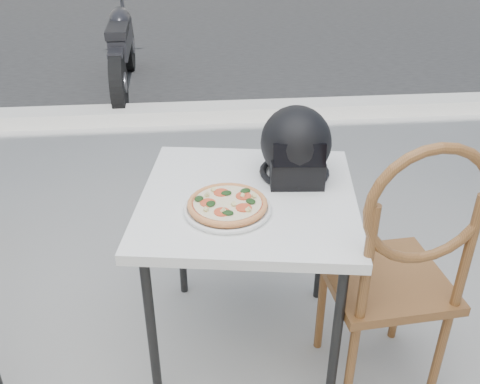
{
  "coord_description": "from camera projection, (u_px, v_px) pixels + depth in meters",
  "views": [
    {
      "loc": [
        -0.02,
        -1.44,
        1.81
      ],
      "look_at": [
        0.14,
        0.25,
        0.83
      ],
      "focal_mm": 40.0,
      "sensor_mm": 36.0,
      "label": 1
    }
  ],
  "objects": [
    {
      "name": "street_asphalt",
      "position": [
        191.0,
        19.0,
        8.18
      ],
      "size": [
        30.0,
        8.0,
        0.0
      ],
      "primitive_type": "cube",
      "color": "black",
      "rests_on": "ground"
    },
    {
      "name": "motorcycle",
      "position": [
        122.0,
        49.0,
        5.24
      ],
      "size": [
        0.48,
        1.85,
        0.92
      ],
      "rotation": [
        0.0,
        0.0,
        0.03
      ],
      "color": "black",
      "rests_on": "street_asphalt"
    },
    {
      "name": "cafe_chair_main",
      "position": [
        400.0,
        262.0,
        1.9
      ],
      "size": [
        0.48,
        0.48,
        1.16
      ],
      "rotation": [
        0.0,
        0.0,
        3.22
      ],
      "color": "brown",
      "rests_on": "ground"
    },
    {
      "name": "cafe_table_main",
      "position": [
        248.0,
        211.0,
        2.08
      ],
      "size": [
        0.93,
        0.93,
        0.78
      ],
      "rotation": [
        0.0,
        0.0,
        -0.15
      ],
      "color": "white",
      "rests_on": "ground"
    },
    {
      "name": "pizza",
      "position": [
        227.0,
        204.0,
        1.93
      ],
      "size": [
        0.37,
        0.37,
        0.04
      ],
      "rotation": [
        0.0,
        0.0,
        0.35
      ],
      "color": "#E29152",
      "rests_on": "plate"
    },
    {
      "name": "plate",
      "position": [
        228.0,
        209.0,
        1.94
      ],
      "size": [
        0.41,
        0.41,
        0.02
      ],
      "rotation": [
        0.0,
        0.0,
        -0.34
      ],
      "color": "white",
      "rests_on": "cafe_table_main"
    },
    {
      "name": "curb",
      "position": [
        196.0,
        113.0,
        4.71
      ],
      "size": [
        30.0,
        0.25,
        0.12
      ],
      "primitive_type": "cube",
      "color": "#A2A098",
      "rests_on": "ground"
    },
    {
      "name": "helmet",
      "position": [
        296.0,
        147.0,
        2.11
      ],
      "size": [
        0.31,
        0.32,
        0.29
      ],
      "rotation": [
        0.0,
        0.0,
        -0.08
      ],
      "color": "black",
      "rests_on": "cafe_table_main"
    }
  ]
}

